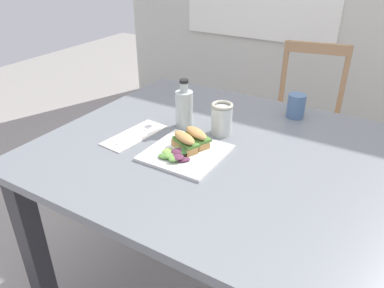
# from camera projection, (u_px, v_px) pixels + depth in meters

# --- Properties ---
(dining_table) EXTENTS (1.17, 1.03, 0.74)m
(dining_table) POSITION_uv_depth(u_px,v_px,m) (214.00, 174.00, 1.35)
(dining_table) COLOR slate
(dining_table) RESTS_ON ground
(chair_wooden_far) EXTENTS (0.47, 0.47, 0.87)m
(chair_wooden_far) POSITION_uv_depth(u_px,v_px,m) (306.00, 121.00, 2.16)
(chair_wooden_far) COLOR tan
(chair_wooden_far) RESTS_ON ground
(plate_lunch) EXTENTS (0.25, 0.25, 0.01)m
(plate_lunch) POSITION_uv_depth(u_px,v_px,m) (186.00, 153.00, 1.24)
(plate_lunch) COLOR white
(plate_lunch) RESTS_ON dining_table
(sandwich_half_front) EXTENTS (0.12, 0.09, 0.06)m
(sandwich_half_front) POSITION_uv_depth(u_px,v_px,m) (185.00, 142.00, 1.24)
(sandwich_half_front) COLOR tan
(sandwich_half_front) RESTS_ON plate_lunch
(sandwich_half_back) EXTENTS (0.12, 0.09, 0.06)m
(sandwich_half_back) POSITION_uv_depth(u_px,v_px,m) (196.00, 137.00, 1.27)
(sandwich_half_back) COLOR tan
(sandwich_half_back) RESTS_ON plate_lunch
(salad_mixed_greens) EXTENTS (0.12, 0.13, 0.02)m
(salad_mixed_greens) POSITION_uv_depth(u_px,v_px,m) (177.00, 153.00, 1.21)
(salad_mixed_greens) COLOR #602D47
(salad_mixed_greens) RESTS_ON plate_lunch
(napkin_folded) EXTENTS (0.13, 0.26, 0.00)m
(napkin_folded) POSITION_uv_depth(u_px,v_px,m) (135.00, 135.00, 1.36)
(napkin_folded) COLOR silver
(napkin_folded) RESTS_ON dining_table
(fork_on_napkin) EXTENTS (0.03, 0.19, 0.00)m
(fork_on_napkin) POSITION_uv_depth(u_px,v_px,m) (138.00, 133.00, 1.37)
(fork_on_napkin) COLOR silver
(fork_on_napkin) RESTS_ON napkin_folded
(bottle_cold_brew) EXTENTS (0.07, 0.07, 0.19)m
(bottle_cold_brew) POSITION_uv_depth(u_px,v_px,m) (184.00, 110.00, 1.40)
(bottle_cold_brew) COLOR black
(bottle_cold_brew) RESTS_ON dining_table
(mason_jar_iced_tea) EXTENTS (0.08, 0.08, 0.12)m
(mason_jar_iced_tea) POSITION_uv_depth(u_px,v_px,m) (222.00, 120.00, 1.36)
(mason_jar_iced_tea) COLOR #995623
(mason_jar_iced_tea) RESTS_ON dining_table
(cup_extra_side) EXTENTS (0.07, 0.07, 0.10)m
(cup_extra_side) POSITION_uv_depth(u_px,v_px,m) (296.00, 106.00, 1.49)
(cup_extra_side) COLOR #4C6B93
(cup_extra_side) RESTS_ON dining_table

